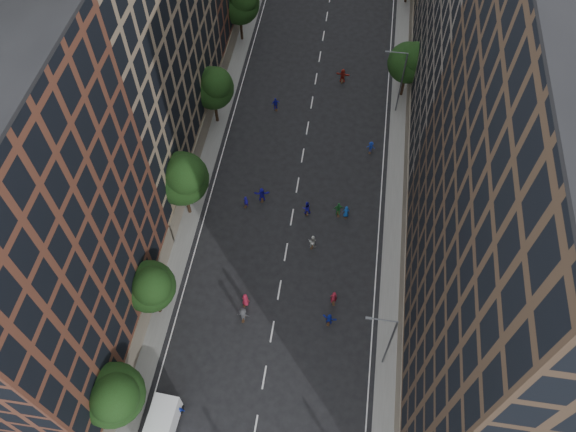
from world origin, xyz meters
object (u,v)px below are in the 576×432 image
object	(u,v)px
streetlamp_far	(400,79)
skater_0	(153,429)
cargo_van	(161,426)
streetlamp_near	(388,340)

from	to	relation	value
streetlamp_far	skater_0	distance (m)	46.34
streetlamp_far	cargo_van	size ratio (longest dim) A/B	1.80
streetlamp_near	streetlamp_far	world-z (taller)	same
streetlamp_far	cargo_van	distance (m)	45.81
streetlamp_far	streetlamp_near	bearing A→B (deg)	-90.00
cargo_van	streetlamp_near	bearing A→B (deg)	29.25
streetlamp_near	skater_0	size ratio (longest dim) A/B	4.71
streetlamp_near	streetlamp_far	distance (m)	33.00
cargo_van	skater_0	size ratio (longest dim) A/B	2.63
cargo_van	skater_0	world-z (taller)	cargo_van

